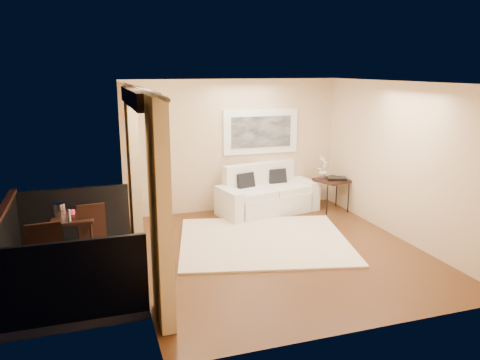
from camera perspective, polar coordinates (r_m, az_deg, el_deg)
floor at (r=7.75m, az=4.69°, el=-8.61°), size 5.00×5.00×0.00m
room_shell at (r=6.65m, az=-12.32°, el=9.83°), size 5.00×6.40×5.00m
balcony at (r=7.17m, az=-20.87°, el=-9.85°), size 1.81×2.60×1.17m
curtains at (r=6.83m, az=-11.66°, el=-0.12°), size 0.16×4.80×2.64m
artwork at (r=9.78m, az=2.57°, el=5.91°), size 1.62×0.07×0.92m
rug at (r=8.12m, az=2.92°, el=-7.39°), size 3.33×3.05×0.04m
sofa at (r=9.68m, az=3.18°, el=-1.87°), size 2.18×1.28×0.98m
side_table at (r=9.88m, az=11.23°, el=-0.23°), size 0.75×0.75×0.67m
tray at (r=9.84m, az=11.68°, el=0.19°), size 0.45×0.40×0.05m
orchid at (r=9.86m, az=10.07°, el=1.63°), size 0.31×0.31×0.50m
bistro_table at (r=7.55m, az=-19.65°, el=-4.82°), size 0.64×0.64×0.72m
balcony_chair_far at (r=7.52m, az=-17.62°, el=-5.54°), size 0.43×0.44×0.94m
balcony_chair_near at (r=6.47m, az=-22.60°, el=-8.68°), size 0.47×0.47×1.01m
ice_bucket at (r=7.60m, az=-21.14°, el=-3.39°), size 0.18×0.18×0.20m
candle at (r=7.63m, az=-19.68°, el=-3.70°), size 0.06×0.06×0.07m
vase at (r=7.30m, az=-20.08°, el=-4.07°), size 0.04×0.04×0.18m
glass_a at (r=7.45m, az=-18.41°, el=-3.82°), size 0.06×0.06×0.12m
glass_b at (r=7.57m, az=-18.75°, el=-3.57°), size 0.06×0.06×0.12m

